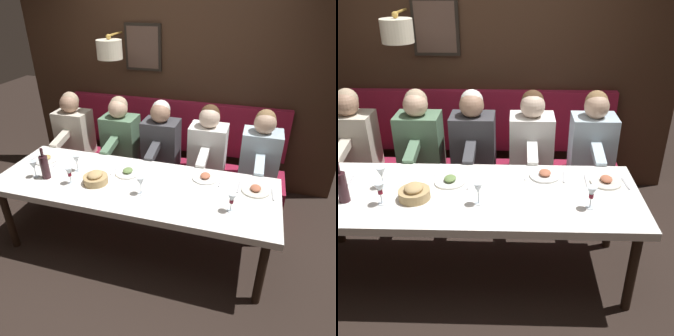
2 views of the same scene
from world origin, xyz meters
TOP-DOWN VIEW (x-y plane):
  - ground_plane at (0.00, 0.00)m, footprint 12.00×12.00m
  - dining_table at (0.00, 0.00)m, footprint 0.90×2.56m
  - banquette_bench at (0.89, 0.00)m, footprint 0.52×2.76m
  - back_wall_panel at (1.46, 0.01)m, footprint 0.59×3.96m
  - diner_nearest at (0.88, -1.08)m, footprint 0.60×0.40m
  - diner_near at (0.88, -0.52)m, footprint 0.60×0.40m
  - diner_middle at (0.88, 0.02)m, footprint 0.60×0.40m
  - diner_far at (0.88, 0.52)m, footprint 0.60×0.40m
  - diner_farthest at (0.88, 1.14)m, footprint 0.60×0.40m
  - place_setting_1 at (0.15, 0.12)m, footprint 0.24×0.32m
  - place_setting_2 at (0.18, -1.06)m, footprint 0.24×0.32m
  - place_setting_3 at (0.26, -0.60)m, footprint 0.24×0.33m
  - wine_glass_0 at (-0.14, -0.12)m, footprint 0.07×0.07m
  - wine_glass_1 at (-0.17, -0.88)m, footprint 0.07×0.07m
  - wine_glass_2 at (0.06, 0.60)m, footprint 0.07×0.07m
  - wine_glass_3 at (-0.16, 0.54)m, footprint 0.07×0.07m
  - wine_bottle at (-0.14, 0.81)m, footprint 0.08×0.08m
  - bread_bowl at (-0.09, 0.33)m, footprint 0.22×0.22m

SIDE VIEW (x-z plane):
  - ground_plane at x=0.00m, z-range 0.00..0.00m
  - banquette_bench at x=0.89m, z-range 0.00..0.45m
  - dining_table at x=0.00m, z-range 0.31..1.05m
  - place_setting_1 at x=0.15m, z-range 0.73..0.78m
  - place_setting_2 at x=0.18m, z-range 0.73..0.78m
  - place_setting_3 at x=0.26m, z-range 0.73..0.78m
  - bread_bowl at x=-0.09m, z-range 0.73..0.85m
  - diner_nearest at x=0.88m, z-range 0.42..1.21m
  - diner_near at x=0.88m, z-range 0.42..1.21m
  - diner_middle at x=0.88m, z-range 0.42..1.21m
  - diner_far at x=0.88m, z-range 0.42..1.21m
  - diner_farthest at x=0.88m, z-range 0.42..1.21m
  - wine_glass_3 at x=-0.16m, z-range 0.77..0.94m
  - wine_glass_1 at x=-0.17m, z-range 0.77..0.94m
  - wine_bottle at x=-0.14m, z-range 0.71..1.01m
  - wine_glass_0 at x=-0.14m, z-range 0.77..0.94m
  - wine_glass_2 at x=0.06m, z-range 0.77..0.94m
  - back_wall_panel at x=1.46m, z-range -0.08..2.82m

